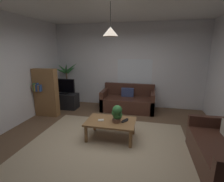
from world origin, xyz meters
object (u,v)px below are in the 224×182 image
Objects in this scene: couch_under_window at (128,102)px; remote_on_table_1 at (125,120)px; potted_plant_on_table at (117,113)px; tv at (63,86)px; pendant_lamp at (111,32)px; remote_on_table_0 at (125,121)px; bookshelf_corner at (46,92)px; coffee_table at (111,123)px; potted_palm_corner at (67,86)px; tv_stand at (65,101)px; book_on_table_0 at (101,120)px.

remote_on_table_1 is at bearing -84.39° from couch_under_window.
potted_plant_on_table is at bearing 64.12° from remote_on_table_1.
potted_plant_on_table is at bearing -37.29° from tv.
pendant_lamp reaches higher than tv.
couch_under_window is at bearing -47.17° from remote_on_table_0.
remote_on_table_1 is (0.18, -1.79, 0.15)m from couch_under_window.
bookshelf_corner reaches higher than potted_plant_on_table.
bookshelf_corner is 2.27× the size of pendant_lamp.
couch_under_window is at bearing 85.94° from coffee_table.
potted_plant_on_table is at bearing 52.36° from remote_on_table_0.
couch_under_window reaches higher than potted_plant_on_table.
tv is 0.53× the size of potted_palm_corner.
couch_under_window reaches higher than tv_stand.
potted_plant_on_table reaches higher than tv_stand.
bookshelf_corner reaches higher than book_on_table_0.
remote_on_table_0 is 0.42× the size of potted_plant_on_table.
coffee_table is (-0.13, -1.89, 0.08)m from couch_under_window.
remote_on_table_0 is at bearing 3.59° from pendant_lamp.
bookshelf_corner is 2.80m from pendant_lamp.
pendant_lamp is (2.06, -2.04, 1.58)m from potted_palm_corner.
book_on_table_0 is 2.18m from bookshelf_corner.
tv_stand reaches higher than remote_on_table_1.
bookshelf_corner is at bearing 154.36° from book_on_table_0.
book_on_table_0 is 1.85m from pendant_lamp.
potted_plant_on_table is (0.35, 0.01, 0.18)m from book_on_table_0.
tv_stand reaches higher than coffee_table.
bookshelf_corner is (-2.16, 0.90, 0.35)m from coffee_table.
tv is (-2.11, -0.30, 0.48)m from couch_under_window.
remote_on_table_1 is at bearing -39.43° from potted_palm_corner.
potted_plant_on_table reaches higher than book_on_table_0.
remote_on_table_0 is (0.17, -1.87, 0.15)m from couch_under_window.
book_on_table_0 is at bearing -100.14° from couch_under_window.
potted_plant_on_table is (-0.16, -0.04, 0.18)m from remote_on_table_0.
book_on_table_0 is 0.14× the size of tv_stand.
book_on_table_0 is 2.42m from tv.
potted_palm_corner is at bearing -2.95° from remote_on_table_0.
bookshelf_corner reaches higher than coffee_table.
remote_on_table_0 reaches higher than coffee_table.
potted_plant_on_table is 2.48m from bookshelf_corner.
couch_under_window is 10.45× the size of remote_on_table_1.
coffee_table is 0.31m from remote_on_table_0.
tv_stand is at bearing -172.48° from couch_under_window.
pendant_lamp is at bearing 41.18° from remote_on_table_0.
couch_under_window is 1.11× the size of potted_palm_corner.
remote_on_table_0 is 1.86m from pendant_lamp.
remote_on_table_0 is at bearing -40.54° from potted_palm_corner.
tv is (-2.11, 1.61, 0.15)m from potted_plant_on_table.
remote_on_table_0 is at bearing 3.59° from coffee_table.
bookshelf_corner is (-2.46, 0.88, 0.28)m from remote_on_table_0.
coffee_table is 1.32× the size of tv.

